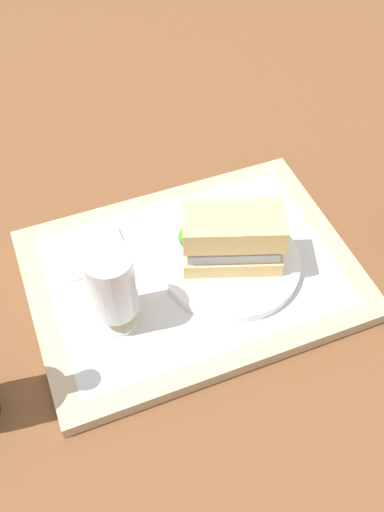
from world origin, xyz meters
TOP-DOWN VIEW (x-y plane):
  - ground_plane at (0.00, 0.00)m, footprint 3.00×3.00m
  - tray at (0.00, 0.00)m, footprint 0.44×0.32m
  - placemat at (0.00, 0.00)m, footprint 0.38×0.27m
  - plate at (-0.05, 0.01)m, footprint 0.19×0.19m
  - sandwich at (-0.05, 0.01)m, footprint 0.14×0.10m
  - beer_glass at (0.12, 0.04)m, footprint 0.06×0.06m
  - napkin_folded at (0.12, -0.07)m, footprint 0.09×0.07m

SIDE VIEW (x-z plane):
  - ground_plane at x=0.00m, z-range 0.00..0.00m
  - tray at x=0.00m, z-range 0.00..0.02m
  - placemat at x=0.00m, z-range 0.02..0.02m
  - napkin_folded at x=0.12m, z-range 0.02..0.03m
  - plate at x=-0.05m, z-range 0.02..0.04m
  - sandwich at x=-0.05m, z-range 0.04..0.12m
  - beer_glass at x=0.12m, z-range 0.03..0.15m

